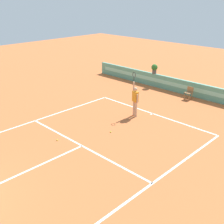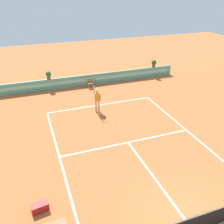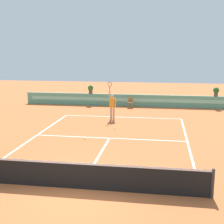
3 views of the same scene
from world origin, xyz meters
name	(u,v)px [view 1 (image 1 of 3)]	position (x,y,z in m)	size (l,w,h in m)	color
ground_plane	(75,149)	(0.00, 6.00, 0.00)	(60.00, 60.00, 0.00)	#BC6033
court_lines	(87,143)	(0.00, 6.72, 0.00)	(8.32, 11.94, 0.01)	white
back_wall_barrier	(192,89)	(0.00, 16.39, 0.50)	(18.00, 0.21, 1.00)	#599E84
ball_kid_chair	(189,92)	(0.19, 15.66, 0.48)	(0.44, 0.44, 0.85)	olive
tennis_player	(135,99)	(-0.56, 10.88, 1.05)	(0.60, 0.32, 2.58)	tan
tennis_ball_near_baseline	(111,132)	(-0.03, 8.35, 0.03)	(0.07, 0.07, 0.07)	#CCE033
tennis_ball_mid_court	(57,140)	(-1.27, 5.89, 0.03)	(0.07, 0.07, 0.07)	#CCE033
potted_plant_left	(154,68)	(-3.30, 16.39, 1.41)	(0.48, 0.48, 0.72)	#514C47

